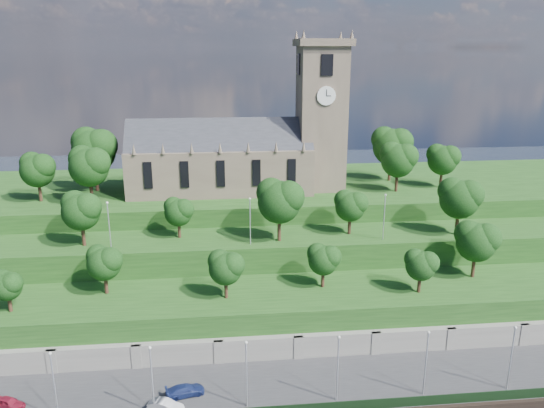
{
  "coord_description": "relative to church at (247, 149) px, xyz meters",
  "views": [
    {
      "loc": [
        -4.36,
        -46.97,
        39.79
      ],
      "look_at": [
        3.61,
        30.0,
        16.87
      ],
      "focal_mm": 35.0,
      "sensor_mm": 36.0,
      "label": 1
    }
  ],
  "objects": [
    {
      "name": "embankment_lower",
      "position": [
        -0.79,
        -27.98,
        -18.52
      ],
      "size": [
        160.0,
        12.0,
        8.0
      ],
      "primitive_type": "cube",
      "color": "#1B4316",
      "rests_on": "ground"
    },
    {
      "name": "retaining_wall",
      "position": [
        -0.79,
        -34.01,
        -20.02
      ],
      "size": [
        160.0,
        2.1,
        5.0
      ],
      "color": "slate",
      "rests_on": "ground"
    },
    {
      "name": "lamp_posts_promenade",
      "position": [
        -2.79,
        -43.48,
        -15.88
      ],
      "size": [
        60.36,
        0.36,
        8.06
      ],
      "color": "#B2B2B7",
      "rests_on": "promenade"
    },
    {
      "name": "car_right",
      "position": [
        -9.63,
        -40.89,
        -19.89
      ],
      "size": [
        4.68,
        2.76,
        1.27
      ],
      "primitive_type": "imported",
      "rotation": [
        0.0,
        0.0,
        1.81
      ],
      "color": "navy",
      "rests_on": "promenade"
    },
    {
      "name": "trees_upper",
      "position": [
        5.16,
        -18.26,
        -4.76
      ],
      "size": [
        62.45,
        8.29,
        9.51
      ],
      "color": "#331D13",
      "rests_on": "embankment_upper"
    },
    {
      "name": "hilltop",
      "position": [
        -0.79,
        4.02,
        -15.02
      ],
      "size": [
        160.0,
        32.0,
        15.0
      ],
      "primitive_type": "cube",
      "color": "#1B4316",
      "rests_on": "ground"
    },
    {
      "name": "trees_lower",
      "position": [
        6.76,
        -27.44,
        -9.78
      ],
      "size": [
        67.62,
        8.83,
        8.37
      ],
      "color": "#331D13",
      "rests_on": "embankment_lower"
    },
    {
      "name": "embankment_upper",
      "position": [
        -0.79,
        -16.98,
        -16.52
      ],
      "size": [
        160.0,
        10.0,
        12.0
      ],
      "primitive_type": "cube",
      "color": "#1B4316",
      "rests_on": "ground"
    },
    {
      "name": "trees_hilltop",
      "position": [
        -2.76,
        -0.72,
        -0.8
      ],
      "size": [
        76.48,
        16.69,
        11.41
      ],
      "color": "#331D13",
      "rests_on": "hilltop"
    },
    {
      "name": "church",
      "position": [
        0.0,
        0.0,
        0.0
      ],
      "size": [
        38.6,
        12.35,
        27.6
      ],
      "color": "brown",
      "rests_on": "hilltop"
    },
    {
      "name": "car_left",
      "position": [
        -28.6,
        -41.11,
        -19.92
      ],
      "size": [
        3.82,
        2.73,
        1.21
      ],
      "primitive_type": "imported",
      "rotation": [
        0.0,
        0.0,
        1.16
      ],
      "color": "maroon",
      "rests_on": "promenade"
    },
    {
      "name": "car_middle",
      "position": [
        -11.57,
        -43.44,
        -19.88
      ],
      "size": [
        4.12,
        2.64,
        1.28
      ],
      "primitive_type": "imported",
      "rotation": [
        0.0,
        0.0,
        1.21
      ],
      "color": "#ABAAAF",
      "rests_on": "promenade"
    },
    {
      "name": "lamp_posts_upper",
      "position": [
        -0.79,
        -19.98,
        -6.36
      ],
      "size": [
        40.36,
        0.36,
        7.13
      ],
      "color": "#B2B2B7",
      "rests_on": "embankment_upper"
    },
    {
      "name": "promenade",
      "position": [
        -0.79,
        -39.98,
        -21.52
      ],
      "size": [
        160.0,
        12.0,
        2.0
      ],
      "primitive_type": "cube",
      "color": "#2D2D30",
      "rests_on": "ground"
    }
  ]
}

